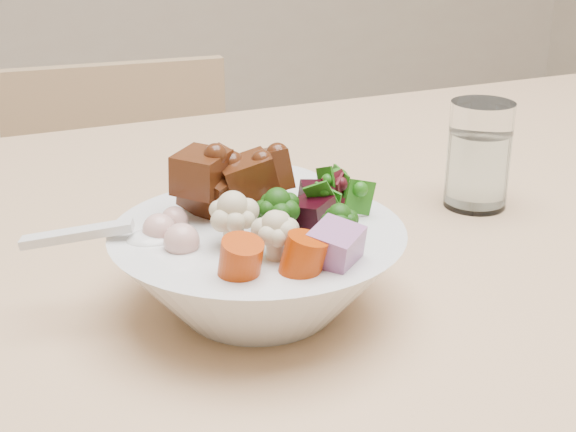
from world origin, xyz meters
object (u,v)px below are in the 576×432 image
Objects in this scene: dining_table at (567,306)px; food_bowl at (260,262)px; side_bowl at (252,210)px; water_glass at (478,159)px; chair_far at (137,284)px.

food_bowl is at bearing -175.46° from dining_table.
side_bowl reaches higher than dining_table.
side_bowl is (0.04, 0.13, -0.01)m from food_bowl.
side_bowl is (-0.29, 0.09, 0.11)m from dining_table.
side_bowl is (-0.22, 0.02, -0.02)m from water_glass.
chair_far is 6.32× the size of side_bowl.
side_bowl reaches higher than chair_far.
food_bowl is (-0.32, -0.04, 0.12)m from dining_table.
dining_table is 13.64× the size of side_bowl.
water_glass is (0.26, 0.11, 0.01)m from food_bowl.
side_bowl is at bearing 175.80° from water_glass.
dining_table is 2.16× the size of chair_far.
water_glass is 0.77× the size of side_bowl.
chair_far is 0.87m from food_bowl.
dining_table is 0.35m from food_bowl.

